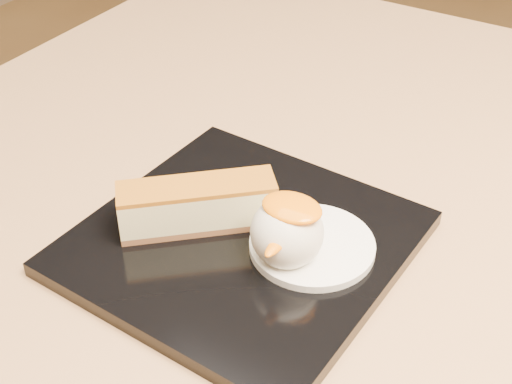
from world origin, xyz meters
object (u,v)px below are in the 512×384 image
Objects in this scene: table at (316,322)px; ice_cream_scoop at (287,232)px; dessert_plate at (242,243)px; cheesecake at (197,205)px.

ice_cream_scoop reaches higher than table.
ice_cream_scoop is (0.04, -0.01, 0.03)m from dessert_plate.
table is at bearing 19.28° from cheesecake.
cheesecake is (-0.04, -0.01, 0.02)m from dessert_plate.
cheesecake is at bearing -180.00° from ice_cream_scoop.
dessert_plate is at bearing 172.87° from ice_cream_scoop.
ice_cream_scoop reaches higher than dessert_plate.
cheesecake is 2.09× the size of ice_cream_scoop.
table is 0.22m from ice_cream_scoop.
table is at bearing 100.75° from ice_cream_scoop.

